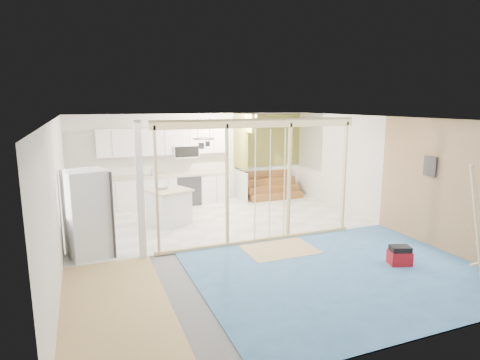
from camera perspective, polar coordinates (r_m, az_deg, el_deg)
name	(u,v)px	position (r m, az deg, el deg)	size (l,w,h in m)	color
room	(246,183)	(8.13, 0.79, -0.42)	(7.01, 8.01, 2.61)	slate
floor_overlays	(247,242)	(8.56, 1.07, -8.81)	(7.00, 8.00, 0.03)	silver
stud_frame	(233,169)	(7.98, -1.01, 1.59)	(4.66, 0.14, 2.60)	#D0B67F
base_cabinets	(143,195)	(11.10, -13.67, -2.07)	(4.45, 2.24, 0.93)	white
upper_cabinets	(166,142)	(11.45, -10.48, 5.32)	(3.60, 0.41, 0.85)	white
green_partition	(262,168)	(12.30, 3.10, 1.74)	(2.25, 1.51, 2.60)	olive
pot_rack	(204,141)	(9.70, -5.16, 5.53)	(0.52, 0.52, 0.72)	black
sheathing_panel	(456,189)	(8.60, 28.36, -1.12)	(0.02, 4.00, 2.60)	tan
electrical_panel	(430,166)	(8.90, 25.42, 1.79)	(0.04, 0.30, 0.40)	#36363B
ceiling_light	(251,116)	(11.29, 1.58, 9.08)	(0.32, 0.32, 0.08)	#FFEABF
fridge	(88,214)	(8.09, -20.80, -4.55)	(0.90, 0.87, 1.68)	silver
island	(169,207)	(9.82, -10.05, -3.80)	(1.15, 1.15, 0.87)	white
bowl	(163,187)	(9.79, -10.92, -1.01)	(0.29, 0.29, 0.07)	silver
soap_bottle_a	(153,170)	(11.29, -12.31, 1.37)	(0.11, 0.11, 0.30)	#A2A3B4
soap_bottle_b	(221,168)	(11.73, -2.73, 1.76)	(0.10, 0.10, 0.22)	silver
toolbox	(400,256)	(7.92, 21.77, -10.02)	(0.45, 0.39, 0.36)	maroon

